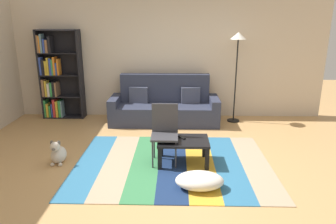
{
  "coord_description": "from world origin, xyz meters",
  "views": [
    {
      "loc": [
        0.17,
        -4.38,
        2.13
      ],
      "look_at": [
        0.04,
        0.58,
        0.65
      ],
      "focal_mm": 33.52,
      "sensor_mm": 36.0,
      "label": 1
    }
  ],
  "objects": [
    {
      "name": "dog",
      "position": [
        -1.62,
        -0.03,
        0.16
      ],
      "size": [
        0.22,
        0.35,
        0.4
      ],
      "color": "beige",
      "rests_on": "ground_plane"
    },
    {
      "name": "rug",
      "position": [
        0.12,
        -0.02,
        0.01
      ],
      "size": [
        2.94,
        2.23,
        0.01
      ],
      "color": "teal",
      "rests_on": "ground_plane"
    },
    {
      "name": "coffee_table",
      "position": [
        0.28,
        0.02,
        0.32
      ],
      "size": [
        0.77,
        0.54,
        0.37
      ],
      "color": "black",
      "rests_on": "rug"
    },
    {
      "name": "ground_plane",
      "position": [
        0.0,
        0.0,
        0.0
      ],
      "size": [
        14.0,
        14.0,
        0.0
      ],
      "primitive_type": "plane",
      "color": "tan"
    },
    {
      "name": "couch",
      "position": [
        -0.08,
        2.02,
        0.34
      ],
      "size": [
        2.26,
        0.8,
        1.0
      ],
      "color": "#2D3347",
      "rests_on": "ground_plane"
    },
    {
      "name": "standing_lamp",
      "position": [
        1.41,
        2.12,
        1.56
      ],
      "size": [
        0.32,
        0.32,
        1.87
      ],
      "color": "black",
      "rests_on": "ground_plane"
    },
    {
      "name": "tv_remote",
      "position": [
        0.26,
        0.09,
        0.39
      ],
      "size": [
        0.12,
        0.15,
        0.02
      ],
      "primitive_type": "cube",
      "rotation": [
        0.0,
        0.0,
        0.56
      ],
      "color": "black",
      "rests_on": "coffee_table"
    },
    {
      "name": "pouf",
      "position": [
        0.48,
        -0.74,
        0.12
      ],
      "size": [
        0.63,
        0.4,
        0.22
      ],
      "primitive_type": "ellipsoid",
      "color": "white",
      "rests_on": "rug"
    },
    {
      "name": "folding_chair",
      "position": [
        0.0,
        0.09,
        0.53
      ],
      "size": [
        0.4,
        0.4,
        0.9
      ],
      "rotation": [
        0.0,
        0.0,
        -0.72
      ],
      "color": "#38383D",
      "rests_on": "ground_plane"
    },
    {
      "name": "bookshelf",
      "position": [
        -2.44,
        2.31,
        0.9
      ],
      "size": [
        0.9,
        0.28,
        1.92
      ],
      "color": "black",
      "rests_on": "ground_plane"
    },
    {
      "name": "back_wall",
      "position": [
        0.0,
        2.55,
        1.35
      ],
      "size": [
        6.8,
        0.1,
        2.7
      ],
      "primitive_type": "cube",
      "color": "beige",
      "rests_on": "ground_plane"
    }
  ]
}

